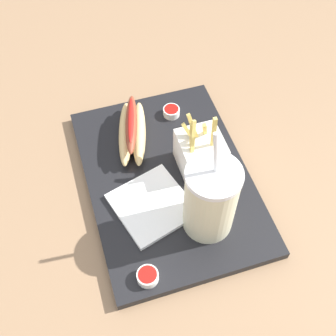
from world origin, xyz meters
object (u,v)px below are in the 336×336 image
(ketchup_cup_1, at_px, (171,111))
(napkin_stack, at_px, (152,205))
(fries_basket, at_px, (200,152))
(hot_dog_1, at_px, (132,131))
(ketchup_cup_2, at_px, (148,276))
(soda_cup, at_px, (210,199))

(ketchup_cup_1, distance_m, napkin_stack, 0.24)
(fries_basket, distance_m, hot_dog_1, 0.16)
(hot_dog_1, bearing_deg, ketchup_cup_2, 170.10)
(soda_cup, bearing_deg, hot_dog_1, 19.18)
(fries_basket, relative_size, ketchup_cup_2, 4.04)
(hot_dog_1, xyz_separation_m, napkin_stack, (-0.17, 0.01, -0.02))
(ketchup_cup_1, relative_size, ketchup_cup_2, 0.97)
(hot_dog_1, relative_size, ketchup_cup_1, 4.89)
(soda_cup, bearing_deg, ketchup_cup_1, -3.68)
(fries_basket, xyz_separation_m, ketchup_cup_1, (0.15, 0.01, -0.03))
(soda_cup, xyz_separation_m, ketchup_cup_1, (0.28, -0.02, -0.07))
(hot_dog_1, relative_size, napkin_stack, 1.33)
(fries_basket, bearing_deg, ketchup_cup_1, 4.74)
(fries_basket, distance_m, napkin_stack, 0.14)
(soda_cup, height_order, ketchup_cup_2, soda_cup)
(fries_basket, xyz_separation_m, napkin_stack, (-0.07, 0.12, -0.04))
(ketchup_cup_2, height_order, napkin_stack, ketchup_cup_2)
(fries_basket, relative_size, ketchup_cup_1, 4.19)
(soda_cup, relative_size, napkin_stack, 1.86)
(ketchup_cup_2, bearing_deg, fries_basket, -39.52)
(ketchup_cup_2, bearing_deg, soda_cup, -61.74)
(fries_basket, height_order, napkin_stack, fries_basket)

